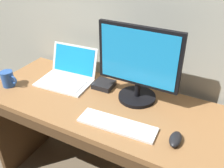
# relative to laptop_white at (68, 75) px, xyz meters

# --- Properties ---
(desk) EXTENTS (1.46, 0.59, 0.77)m
(desk) POSITION_rel_laptop_white_xyz_m (0.32, -0.12, -0.24)
(desk) COLOR olive
(desk) RESTS_ON ground
(laptop_white) EXTENTS (0.36, 0.31, 0.21)m
(laptop_white) POSITION_rel_laptop_white_xyz_m (0.00, 0.00, 0.00)
(laptop_white) COLOR white
(laptop_white) RESTS_ON desk
(external_monitor) EXTENTS (0.47, 0.22, 0.45)m
(external_monitor) POSITION_rel_laptop_white_xyz_m (0.49, 0.01, 0.18)
(external_monitor) COLOR black
(external_monitor) RESTS_ON desk
(wired_keyboard) EXTENTS (0.42, 0.14, 0.02)m
(wired_keyboard) POSITION_rel_laptop_white_xyz_m (0.50, -0.26, -0.03)
(wired_keyboard) COLOR white
(wired_keyboard) RESTS_ON desk
(computer_mouse) EXTENTS (0.06, 0.11, 0.04)m
(computer_mouse) POSITION_rel_laptop_white_xyz_m (0.80, -0.23, -0.02)
(computer_mouse) COLOR black
(computer_mouse) RESTS_ON desk
(external_drive_box) EXTENTS (0.13, 0.12, 0.03)m
(external_drive_box) POSITION_rel_laptop_white_xyz_m (0.25, 0.04, -0.03)
(external_drive_box) COLOR black
(external_drive_box) RESTS_ON desk
(coffee_mug) EXTENTS (0.12, 0.08, 0.10)m
(coffee_mug) POSITION_rel_laptop_white_xyz_m (-0.29, -0.23, 0.01)
(coffee_mug) COLOR #28519E
(coffee_mug) RESTS_ON desk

